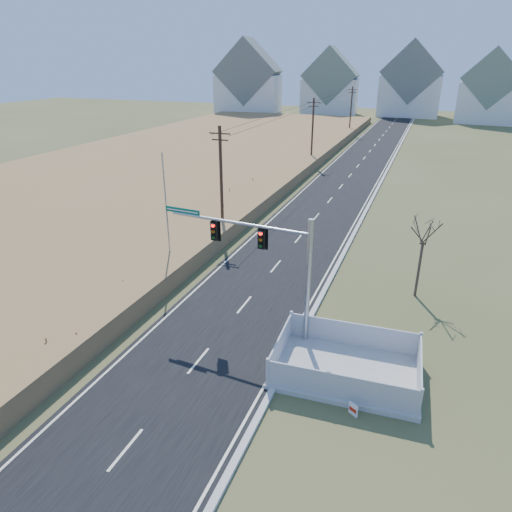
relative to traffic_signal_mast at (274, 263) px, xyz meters
The scene contains 16 objects.
ground 5.28m from the traffic_signal_mast, 148.08° to the right, with size 260.00×260.00×0.00m, color #464B24.
road 48.60m from the traffic_signal_mast, 93.14° to the left, with size 8.00×180.00×0.06m, color black.
curb 48.55m from the traffic_signal_mast, 88.23° to the left, with size 0.30×180.00×0.18m, color #B2AFA8.
reed_marsh 46.84m from the traffic_signal_mast, 124.80° to the left, with size 38.00×110.00×1.30m, color olive.
utility_pole_near 16.19m from the traffic_signal_mast, 124.45° to the left, with size 1.80×0.26×9.00m.
utility_pole_mid 44.30m from the traffic_signal_mast, 101.92° to the left, with size 1.80×0.26×9.00m.
utility_pole_far 73.92m from the traffic_signal_mast, 97.11° to the left, with size 1.80×0.26×9.00m.
condo_nw 106.47m from the traffic_signal_mast, 112.46° to the left, with size 17.69×13.38×19.05m.
condo_nnw 108.37m from the traffic_signal_mast, 100.99° to the left, with size 14.93×11.17×17.03m.
condo_n 110.40m from the traffic_signal_mast, 90.34° to the left, with size 15.27×10.20×18.54m.
condo_ne 103.84m from the traffic_signal_mast, 80.38° to the left, with size 14.12×10.51×16.52m.
traffic_signal_mast is the anchor object (origin of this frame).
fence_enclosure 6.22m from the traffic_signal_mast, 24.95° to the right, with size 6.99×4.95×1.55m.
open_sign 7.99m from the traffic_signal_mast, 42.14° to the right, with size 0.42×0.29×0.58m.
flagpole 11.17m from the traffic_signal_mast, 150.15° to the left, with size 0.37×0.37×8.26m.
bare_tree 10.17m from the traffic_signal_mast, 46.60° to the left, with size 2.08×2.08×5.50m.
Camera 1 is at (9.33, -18.43, 13.80)m, focal length 32.00 mm.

